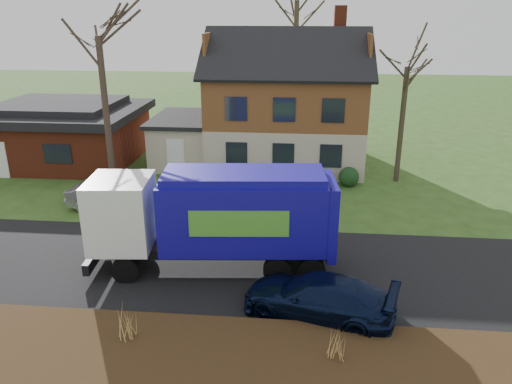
{
  "coord_description": "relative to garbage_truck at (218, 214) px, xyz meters",
  "views": [
    {
      "loc": [
        3.02,
        -16.3,
        9.09
      ],
      "look_at": [
        1.23,
        2.5,
        2.12
      ],
      "focal_mm": 35.0,
      "sensor_mm": 36.0,
      "label": 1
    }
  ],
  "objects": [
    {
      "name": "road",
      "position": [
        -0.11,
        0.08,
        -2.17
      ],
      "size": [
        80.0,
        7.0,
        0.02
      ],
      "primitive_type": "cube",
      "color": "black",
      "rests_on": "ground"
    },
    {
      "name": "ranch_house",
      "position": [
        -12.11,
        13.08,
        -0.36
      ],
      "size": [
        9.8,
        8.2,
        3.7
      ],
      "color": "maroon",
      "rests_on": "ground"
    },
    {
      "name": "garbage_truck",
      "position": [
        0.0,
        0.0,
        0.0
      ],
      "size": [
        8.99,
        3.13,
        3.78
      ],
      "rotation": [
        0.0,
        0.0,
        0.09
      ],
      "color": "black",
      "rests_on": "ground"
    },
    {
      "name": "tree_front_west",
      "position": [
        -7.02,
        7.97,
        6.82
      ],
      "size": [
        3.68,
        3.68,
        10.93
      ],
      "color": "#413127",
      "rests_on": "ground"
    },
    {
      "name": "grass_clump_east",
      "position": [
        3.99,
        -5.12,
        -1.44
      ],
      "size": [
        0.35,
        0.29,
        0.88
      ],
      "color": "tan",
      "rests_on": "mulch_verge"
    },
    {
      "name": "navy_wagon",
      "position": [
        3.57,
        -2.75,
        -1.49
      ],
      "size": [
        5.09,
        3.17,
        1.38
      ],
      "primitive_type": "imported",
      "rotation": [
        0.0,
        0.0,
        -1.85
      ],
      "color": "black",
      "rests_on": "ground"
    },
    {
      "name": "grass_clump_mid",
      "position": [
        -1.82,
        -4.76,
        -1.37
      ],
      "size": [
        0.36,
        0.3,
        1.01
      ],
      "color": "tan",
      "rests_on": "mulch_verge"
    },
    {
      "name": "mulch_verge",
      "position": [
        -0.11,
        -5.22,
        -2.03
      ],
      "size": [
        80.0,
        3.5,
        0.3
      ],
      "primitive_type": "cube",
      "color": "#2F200F",
      "rests_on": "ground"
    },
    {
      "name": "silver_sedan",
      "position": [
        -5.99,
        5.21,
        -1.47
      ],
      "size": [
        4.42,
        1.92,
        1.41
      ],
      "primitive_type": "imported",
      "rotation": [
        0.0,
        0.0,
        1.47
      ],
      "color": "#9B9DA2",
      "rests_on": "ground"
    },
    {
      "name": "main_house",
      "position": [
        1.38,
        13.99,
        1.85
      ],
      "size": [
        12.95,
        8.95,
        9.26
      ],
      "color": "beige",
      "rests_on": "ground"
    },
    {
      "name": "ground",
      "position": [
        -0.11,
        0.08,
        -2.18
      ],
      "size": [
        120.0,
        120.0,
        0.0
      ],
      "primitive_type": "plane",
      "color": "#2E4918",
      "rests_on": "ground"
    },
    {
      "name": "tree_front_east",
      "position": [
        8.22,
        10.88,
        5.07
      ],
      "size": [
        3.21,
        3.21,
        8.92
      ],
      "color": "#3C3424",
      "rests_on": "ground"
    }
  ]
}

